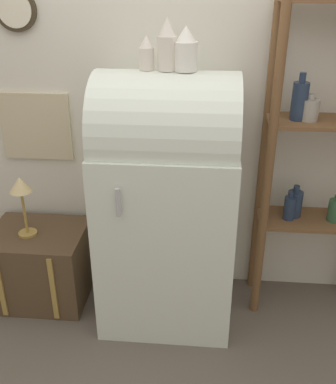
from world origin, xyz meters
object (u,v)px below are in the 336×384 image
(suitcase_trunk, at_px, (41,264))
(vase_left, at_px, (146,54))
(vase_right, at_px, (186,50))
(vase_center, at_px, (167,46))
(desk_lamp, at_px, (21,191))
(refrigerator, at_px, (167,200))

(suitcase_trunk, bearing_deg, vase_left, -2.60)
(vase_left, bearing_deg, vase_right, -3.25)
(vase_left, xyz_separation_m, vase_center, (0.10, -0.01, 0.04))
(vase_right, bearing_deg, suitcase_trunk, 177.26)
(suitcase_trunk, height_order, vase_left, vase_left)
(desk_lamp, bearing_deg, vase_left, -0.42)
(suitcase_trunk, distance_m, vase_right, 1.61)
(refrigerator, xyz_separation_m, vase_right, (0.09, 0.00, 0.81))
(refrigerator, relative_size, desk_lamp, 3.88)
(desk_lamp, bearing_deg, vase_center, -0.73)
(refrigerator, relative_size, vase_left, 9.03)
(suitcase_trunk, distance_m, desk_lamp, 0.53)
(vase_left, relative_size, vase_center, 0.66)
(vase_center, xyz_separation_m, vase_right, (0.09, -0.01, -0.02))
(vase_left, xyz_separation_m, desk_lamp, (-0.75, 0.01, -0.78))
(refrigerator, distance_m, vase_right, 0.81)
(refrigerator, xyz_separation_m, suitcase_trunk, (-0.81, 0.05, -0.52))
(refrigerator, relative_size, suitcase_trunk, 2.53)
(vase_center, bearing_deg, refrigerator, -88.66)
(vase_left, distance_m, vase_center, 0.11)
(vase_left, bearing_deg, refrigerator, -8.74)
(refrigerator, height_order, vase_left, vase_left)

